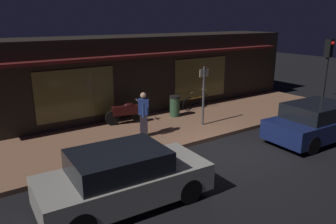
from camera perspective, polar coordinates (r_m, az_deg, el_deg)
The scene contains 11 objects.
ground_plane at distance 11.32m, azimuth 9.39°, elevation -6.95°, with size 60.00×60.00×0.00m, color black.
sidewalk_slab at distance 13.45m, azimuth 0.57°, elevation -2.62°, with size 18.00×4.00×0.15m, color #8C6047.
storefront_building at distance 15.85m, azimuth -6.51°, elevation 6.58°, with size 18.00×3.30×3.60m.
motorcycle at distance 13.60m, azimuth -7.26°, elevation -0.02°, with size 1.68×0.66×0.97m.
bicycle_parked at distance 15.82m, azimuth 4.99°, elevation 1.81°, with size 1.66×0.42×0.91m.
person_photographer at distance 11.96m, azimuth -4.28°, elevation -0.28°, with size 0.44×0.56×1.67m.
sign_post at distance 13.22m, azimuth 6.22°, elevation 3.41°, with size 0.44×0.09×2.40m.
trash_bin at distance 14.54m, azimuth 1.18°, elevation 1.06°, with size 0.48×0.48×0.93m.
traffic_light_pole at distance 14.59m, azimuth 25.93°, elevation 6.95°, with size 0.24×0.33×3.60m.
parked_car_near at distance 8.04m, azimuth -7.86°, elevation -11.30°, with size 4.18×1.95×1.42m.
parked_car_far at distance 13.23m, azimuth 24.55°, elevation -1.59°, with size 4.18×1.97×1.42m.
Camera 1 is at (-7.33, -7.43, 4.37)m, focal length 34.90 mm.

